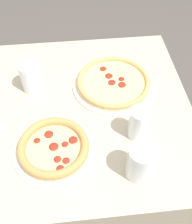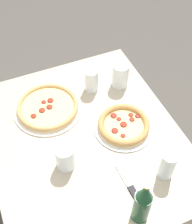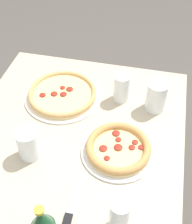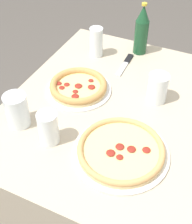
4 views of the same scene
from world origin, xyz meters
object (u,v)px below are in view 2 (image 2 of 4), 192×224
at_px(knife, 129,184).
at_px(glass_mango_juice, 120,76).
at_px(glass_orange_juice, 65,158).
at_px(glass_lemonade, 167,166).
at_px(beer_bottle, 143,203).
at_px(pizza_margherita, 48,107).
at_px(pizza_salami, 124,125).
at_px(glass_iced_tea, 92,81).

bearing_deg(knife, glass_mango_juice, -22.16).
distance_m(glass_mango_juice, glass_orange_juice, 0.54).
relative_size(glass_lemonade, beer_bottle, 0.57).
bearing_deg(glass_lemonade, beer_bottle, 122.56).
bearing_deg(glass_lemonade, knife, 84.42).
height_order(glass_orange_juice, beer_bottle, beer_bottle).
xyz_separation_m(glass_lemonade, knife, (0.02, 0.16, -0.06)).
bearing_deg(glass_orange_juice, pizza_margherita, -3.98).
height_order(pizza_salami, beer_bottle, beer_bottle).
bearing_deg(glass_lemonade, pizza_salami, 10.13).
height_order(glass_iced_tea, glass_orange_juice, glass_iced_tea).
xyz_separation_m(glass_iced_tea, glass_orange_juice, (-0.37, 0.27, -0.00)).
bearing_deg(knife, beer_bottle, 170.24).
bearing_deg(knife, pizza_margherita, 19.54).
height_order(glass_mango_juice, glass_iced_tea, glass_mango_juice).
relative_size(glass_mango_juice, knife, 0.70).
xyz_separation_m(glass_mango_juice, glass_iced_tea, (0.03, 0.15, 0.00)).
relative_size(glass_orange_juice, beer_bottle, 0.48).
bearing_deg(glass_iced_tea, knife, 172.96).
height_order(pizza_margherita, glass_mango_juice, glass_mango_juice).
bearing_deg(beer_bottle, pizza_salami, -18.12).
bearing_deg(beer_bottle, glass_orange_juice, 29.83).
distance_m(glass_iced_tea, beer_bottle, 0.69).
distance_m(pizza_salami, glass_mango_juice, 0.29).
bearing_deg(glass_orange_juice, beer_bottle, -150.17).
bearing_deg(pizza_margherita, knife, -160.46).
height_order(glass_mango_juice, glass_orange_juice, glass_mango_juice).
height_order(pizza_margherita, glass_orange_juice, glass_orange_juice).
distance_m(pizza_margherita, glass_iced_tea, 0.25).
distance_m(pizza_salami, glass_iced_tea, 0.29).
height_order(pizza_margherita, glass_lemonade, glass_lemonade).
bearing_deg(glass_lemonade, glass_mango_juice, -6.13).
bearing_deg(glass_orange_juice, glass_mango_juice, -50.42).
distance_m(glass_mango_juice, glass_lemonade, 0.54).
distance_m(glass_iced_tea, knife, 0.56).
bearing_deg(glass_orange_juice, glass_iced_tea, -36.09).
bearing_deg(glass_lemonade, pizza_margherita, 32.83).
xyz_separation_m(glass_mango_juice, beer_bottle, (-0.65, 0.24, 0.06)).
bearing_deg(glass_lemonade, glass_orange_juice, 60.99).
relative_size(pizza_margherita, glass_orange_juice, 2.76).
bearing_deg(knife, glass_lemonade, -95.58).
bearing_deg(glass_orange_juice, glass_lemonade, -119.01).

